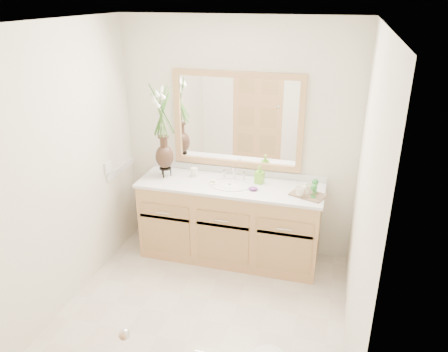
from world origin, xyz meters
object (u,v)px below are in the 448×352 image
(tumbler, at_px, (194,172))
(soap_bottle, at_px, (260,175))
(flower_vase, at_px, (162,119))
(tray, at_px, (308,195))

(tumbler, xyz_separation_m, soap_bottle, (0.68, 0.01, 0.04))
(flower_vase, height_order, tray, flower_vase)
(soap_bottle, relative_size, tray, 0.53)
(flower_vase, height_order, soap_bottle, flower_vase)
(flower_vase, distance_m, soap_bottle, 1.10)
(flower_vase, xyz_separation_m, soap_bottle, (0.97, 0.09, -0.53))
(tumbler, distance_m, soap_bottle, 0.68)
(tumbler, height_order, tray, tumbler)
(flower_vase, bearing_deg, tray, -3.17)
(soap_bottle, bearing_deg, tray, -7.06)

